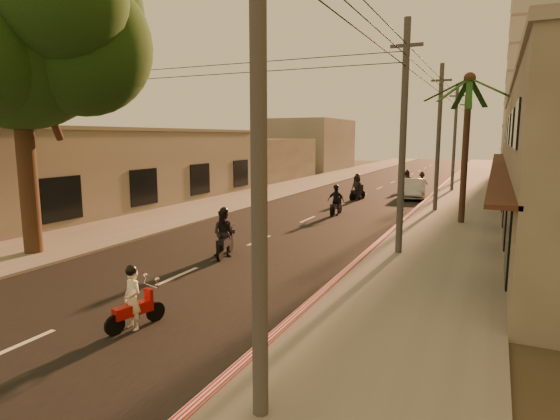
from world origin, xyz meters
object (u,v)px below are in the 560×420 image
(palm_tree, at_px, (469,87))
(scooter_far_a, at_px, (357,188))
(scooter_far_b, at_px, (422,182))
(parked_car, at_px, (414,189))
(scooter_red, at_px, (133,301))
(scooter_mid_b, at_px, (336,202))
(scooter_mid_a, at_px, (224,234))
(scooter_far_c, at_px, (407,181))
(broadleaf_tree, at_px, (26,32))

(palm_tree, distance_m, scooter_far_a, 12.32)
(scooter_far_b, bearing_deg, parked_car, -82.94)
(scooter_far_a, bearing_deg, palm_tree, -25.91)
(parked_car, bearing_deg, scooter_red, -102.02)
(scooter_mid_b, distance_m, parked_car, 10.22)
(palm_tree, distance_m, scooter_red, 20.11)
(scooter_mid_a, height_order, parked_car, scooter_mid_a)
(parked_car, bearing_deg, scooter_far_c, 98.46)
(palm_tree, bearing_deg, scooter_red, -109.32)
(broadleaf_tree, xyz_separation_m, scooter_far_a, (6.89, 21.14, -7.58))
(scooter_mid_b, bearing_deg, scooter_far_a, 97.05)
(broadleaf_tree, relative_size, scooter_far_b, 7.21)
(scooter_far_a, bearing_deg, scooter_mid_a, -73.20)
(scooter_red, height_order, scooter_far_c, scooter_far_c)
(scooter_far_a, height_order, scooter_far_c, scooter_far_a)
(scooter_far_b, xyz_separation_m, scooter_far_c, (-1.11, -0.90, 0.07))
(scooter_mid_a, xyz_separation_m, scooter_mid_b, (0.89, 11.20, -0.07))
(scooter_mid_a, bearing_deg, palm_tree, 39.87)
(scooter_far_c, bearing_deg, palm_tree, -61.46)
(scooter_mid_a, bearing_deg, scooter_far_b, 67.61)
(broadleaf_tree, bearing_deg, scooter_far_b, 70.74)
(scooter_far_a, distance_m, parked_car, 4.54)
(palm_tree, height_order, scooter_mid_a, palm_tree)
(palm_tree, height_order, scooter_red, palm_tree)
(palm_tree, bearing_deg, scooter_far_b, 105.18)
(scooter_mid_b, bearing_deg, broadleaf_tree, -117.04)
(scooter_mid_a, bearing_deg, broadleaf_tree, -172.35)
(broadleaf_tree, relative_size, palm_tree, 1.48)
(scooter_mid_b, bearing_deg, parked_car, 74.16)
(broadleaf_tree, bearing_deg, scooter_far_c, 72.17)
(scooter_mid_a, relative_size, scooter_far_a, 1.01)
(parked_car, bearing_deg, scooter_mid_b, -114.59)
(broadleaf_tree, bearing_deg, palm_tree, 43.48)
(scooter_red, distance_m, scooter_mid_b, 18.09)
(scooter_red, relative_size, parked_car, 0.34)
(scooter_mid_a, bearing_deg, scooter_red, -91.43)
(broadleaf_tree, distance_m, scooter_mid_a, 10.47)
(scooter_mid_b, relative_size, scooter_far_b, 1.13)
(scooter_mid_b, xyz_separation_m, scooter_far_c, (1.64, 14.75, -0.00))
(scooter_far_c, bearing_deg, scooter_red, -83.01)
(palm_tree, height_order, parked_car, palm_tree)
(scooter_mid_a, distance_m, scooter_far_b, 27.09)
(scooter_mid_b, distance_m, scooter_far_a, 7.23)
(scooter_red, relative_size, scooter_far_a, 0.82)
(scooter_far_a, relative_size, parked_car, 0.42)
(scooter_mid_b, bearing_deg, palm_tree, 0.78)
(scooter_red, relative_size, scooter_far_b, 0.96)
(broadleaf_tree, relative_size, scooter_red, 7.48)
(scooter_mid_b, xyz_separation_m, parked_car, (3.05, 9.75, -0.08))
(broadleaf_tree, height_order, scooter_mid_a, broadleaf_tree)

